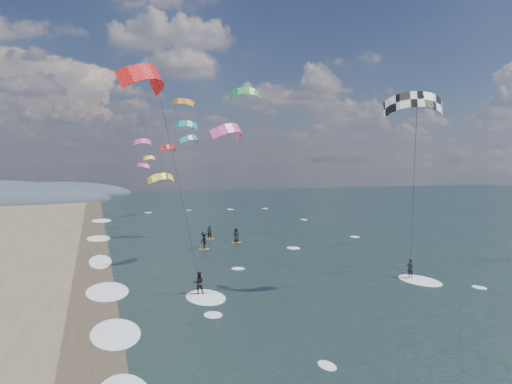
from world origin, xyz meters
name	(u,v)px	position (x,y,z in m)	size (l,w,h in m)	color
ground	(352,350)	(0.00, 0.00, 0.00)	(260.00, 260.00, 0.00)	black
wet_sand_strip	(93,313)	(-12.00, 10.00, 0.00)	(3.00, 240.00, 0.00)	#382D23
kitesurfer_near_a	(417,147)	(8.55, 6.94, 10.11)	(7.60, 8.81, 14.12)	#BD8221
kitesurfer_near_b	(173,157)	(-7.35, 8.03, 9.41)	(6.73, 9.10, 14.87)	#BD8221
far_kitesurfers	(214,238)	(0.43, 31.05, 0.87)	(5.49, 7.15, 1.81)	#BD8221
bg_kite_field	(178,138)	(0.13, 52.81, 12.51)	(11.67, 75.85, 11.74)	#D83F8C
shoreline_surf	(111,292)	(-10.80, 14.75, 0.00)	(2.40, 79.40, 0.11)	white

